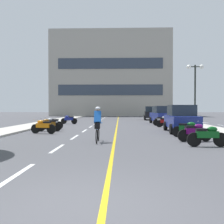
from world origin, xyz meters
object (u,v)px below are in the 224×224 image
Objects in this scene: motorcycle_4 at (43,126)px; motorcycle_7 at (166,122)px; parked_car_mid at (162,115)px; street_lamp_mid at (195,81)px; motorcycle_5 at (49,125)px; motorcycle_8 at (162,120)px; motorcycle_9 at (69,119)px; parked_car_near at (181,119)px; parked_car_far at (151,113)px; motorcycle_2 at (195,132)px; cyclist_rider at (98,123)px; motorcycle_3 at (188,129)px; motorcycle_1 at (208,136)px; motorcycle_6 at (52,123)px.

motorcycle_7 is (8.71, 5.47, 0.00)m from motorcycle_4.
street_lamp_mid is at bearing -59.69° from parked_car_mid.
motorcycle_4 and motorcycle_5 have the same top height.
street_lamp_mid is 3.12× the size of motorcycle_4.
motorcycle_9 is at bearing 167.06° from motorcycle_8.
parked_car_far is (0.13, 17.77, 0.00)m from parked_car_near.
cyclist_rider is (-4.69, -0.31, 0.41)m from motorcycle_2.
motorcycle_2 and motorcycle_4 have the same top height.
motorcycle_2 is at bearing -91.46° from motorcycle_7.
motorcycle_3 is (-0.35, -3.04, -0.44)m from parked_car_near.
street_lamp_mid is 12.91m from motorcycle_5.
parked_car_near is 2.50× the size of motorcycle_1.
motorcycle_1 is 0.96× the size of cyclist_rider.
parked_car_near is 2.52× the size of motorcycle_8.
motorcycle_4 is at bearing 168.18° from motorcycle_3.
street_lamp_mid reaches higher than motorcycle_9.
motorcycle_6 and motorcycle_7 have the same top height.
parked_car_mid is 8.72m from parked_car_far.
motorcycle_6 is (-0.24, 1.75, 0.00)m from motorcycle_5.
motorcycle_2 is at bearing -92.66° from parked_car_mid.
motorcycle_6 is (-11.69, -3.08, -3.48)m from street_lamp_mid.
street_lamp_mid reaches higher than parked_car_far.
motorcycle_9 is (-0.29, 9.70, 0.00)m from motorcycle_4.
parked_car_far is 21.07m from motorcycle_4.
street_lamp_mid reaches higher than motorcycle_1.
motorcycle_6 is at bearing 135.78° from motorcycle_1.
motorcycle_2 is 1.02× the size of motorcycle_7.
motorcycle_4 is 0.95× the size of cyclist_rider.
motorcycle_7 is (-0.37, -13.54, -0.44)m from parked_car_far.
motorcycle_2 and motorcycle_8 have the same top height.
motorcycle_6 is at bearing -90.31° from motorcycle_9.
motorcycle_1 is 1.65m from motorcycle_2.
motorcycle_8 is (-0.23, 6.39, -0.44)m from parked_car_near.
parked_car_far reaches higher than motorcycle_8.
motorcycle_5 is (-0.09, 1.62, 0.00)m from motorcycle_4.
parked_car_mid is at bearing 43.29° from motorcycle_5.
parked_car_far reaches higher than motorcycle_2.
street_lamp_mid reaches higher than cyclist_rider.
parked_car_mid is 2.62× the size of motorcycle_3.
motorcycle_5 is at bearing -117.79° from parked_car_far.
street_lamp_mid is 3.16× the size of motorcycle_7.
parked_car_mid is at bearing 69.42° from cyclist_rider.
cyclist_rider reaches higher than motorcycle_5.
parked_car_far is 13.22m from motorcycle_9.
street_lamp_mid is at bearing 73.98° from motorcycle_2.
cyclist_rider reaches higher than motorcycle_2.
motorcycle_4 is (-8.48, 3.60, 0.00)m from motorcycle_2.
parked_car_far is 2.56× the size of motorcycle_4.
parked_car_far reaches higher than motorcycle_5.
motorcycle_5 is 10.66m from motorcycle_8.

